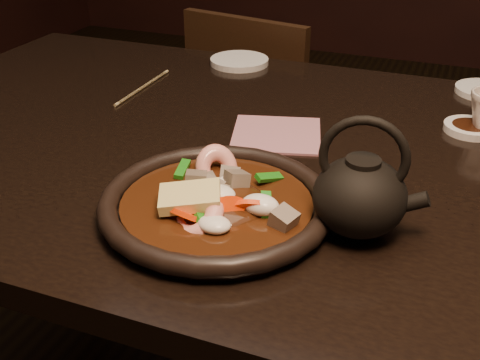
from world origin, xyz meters
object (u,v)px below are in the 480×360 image
at_px(chair, 264,136).
at_px(teapot, 361,193).
at_px(table, 286,189).
at_px(plate, 217,204).

bearing_deg(chair, teapot, 127.39).
xyz_separation_m(table, plate, (-0.03, -0.23, 0.09)).
xyz_separation_m(table, chair, (-0.28, 0.67, -0.23)).
relative_size(plate, teapot, 1.99).
distance_m(plate, teapot, 0.19).
bearing_deg(plate, teapot, 7.64).
relative_size(table, chair, 1.98).
relative_size(chair, teapot, 5.11).
xyz_separation_m(chair, plate, (0.25, -0.90, 0.33)).
distance_m(chair, teapot, 1.05).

